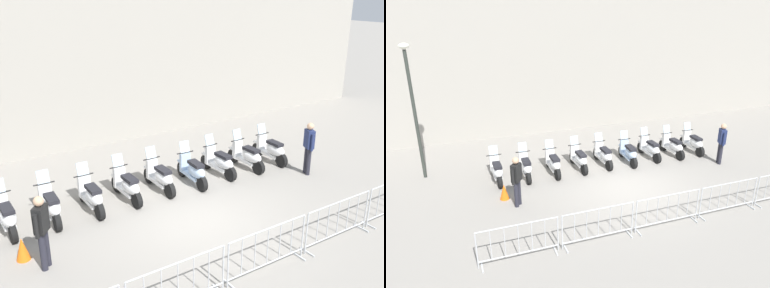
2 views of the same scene
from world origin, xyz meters
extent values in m
plane|color=gray|center=(0.00, 0.00, 0.00)|extent=(120.00, 120.00, 0.00)
cylinder|color=black|center=(-4.20, 3.02, 0.24)|extent=(0.15, 0.48, 0.48)
cylinder|color=black|center=(-4.24, 1.78, 0.24)|extent=(0.15, 0.48, 0.48)
cube|color=white|center=(-4.22, 2.40, 0.28)|extent=(0.31, 0.88, 0.10)
ellipsoid|color=white|center=(-4.23, 2.12, 0.52)|extent=(0.38, 0.85, 0.40)
cube|color=black|center=(-4.23, 2.15, 0.74)|extent=(0.30, 0.61, 0.10)
cube|color=white|center=(-4.21, 2.84, 0.55)|extent=(0.34, 0.15, 0.60)
cube|color=white|center=(-4.20, 3.02, 0.51)|extent=(0.21, 0.33, 0.06)
cylinder|color=black|center=(-3.09, 2.92, 0.24)|extent=(0.18, 0.49, 0.48)
cylinder|color=black|center=(-3.19, 1.69, 0.24)|extent=(0.18, 0.49, 0.48)
cube|color=white|center=(-3.14, 2.31, 0.28)|extent=(0.35, 0.89, 0.10)
ellipsoid|color=white|center=(-3.16, 2.03, 0.52)|extent=(0.43, 0.87, 0.40)
cube|color=black|center=(-3.16, 2.06, 0.74)|extent=(0.33, 0.62, 0.10)
cube|color=white|center=(-3.10, 2.74, 0.55)|extent=(0.35, 0.17, 0.60)
cylinder|color=black|center=(-3.10, 2.74, 0.88)|extent=(0.56, 0.08, 0.04)
cube|color=silver|center=(-3.10, 2.79, 1.06)|extent=(0.33, 0.17, 0.35)
cube|color=white|center=(-3.09, 2.92, 0.51)|extent=(0.23, 0.34, 0.06)
cylinder|color=black|center=(-2.03, 2.83, 0.24)|extent=(0.16, 0.49, 0.48)
cylinder|color=black|center=(-2.09, 1.59, 0.24)|extent=(0.16, 0.49, 0.48)
cube|color=white|center=(-2.06, 2.21, 0.28)|extent=(0.32, 0.88, 0.10)
ellipsoid|color=white|center=(-2.07, 1.93, 0.52)|extent=(0.40, 0.86, 0.40)
cube|color=black|center=(-2.07, 1.96, 0.74)|extent=(0.31, 0.61, 0.10)
cube|color=white|center=(-2.04, 2.64, 0.55)|extent=(0.35, 0.16, 0.60)
cylinder|color=black|center=(-2.04, 2.64, 0.88)|extent=(0.56, 0.06, 0.04)
cube|color=silver|center=(-2.04, 2.69, 1.06)|extent=(0.33, 0.16, 0.35)
cube|color=white|center=(-2.03, 2.83, 0.51)|extent=(0.22, 0.33, 0.06)
cylinder|color=black|center=(-0.96, 2.82, 0.24)|extent=(0.15, 0.48, 0.48)
cylinder|color=black|center=(-0.99, 1.58, 0.24)|extent=(0.15, 0.48, 0.48)
cube|color=white|center=(-0.97, 2.20, 0.28)|extent=(0.30, 0.87, 0.10)
ellipsoid|color=white|center=(-0.98, 1.92, 0.52)|extent=(0.38, 0.85, 0.40)
cube|color=black|center=(-0.98, 1.95, 0.74)|extent=(0.29, 0.61, 0.10)
cube|color=white|center=(-0.96, 2.63, 0.55)|extent=(0.34, 0.15, 0.60)
cylinder|color=black|center=(-0.96, 2.63, 0.88)|extent=(0.56, 0.05, 0.04)
cube|color=silver|center=(-0.96, 2.68, 1.06)|extent=(0.32, 0.15, 0.35)
cube|color=white|center=(-0.96, 2.82, 0.51)|extent=(0.21, 0.32, 0.06)
cylinder|color=black|center=(0.13, 2.80, 0.24)|extent=(0.16, 0.49, 0.48)
cylinder|color=black|center=(0.09, 1.56, 0.24)|extent=(0.16, 0.49, 0.48)
cube|color=white|center=(0.11, 2.18, 0.28)|extent=(0.31, 0.88, 0.10)
ellipsoid|color=white|center=(0.10, 1.90, 0.52)|extent=(0.39, 0.85, 0.40)
cube|color=black|center=(0.10, 1.93, 0.74)|extent=(0.30, 0.61, 0.10)
cube|color=white|center=(0.13, 2.61, 0.55)|extent=(0.35, 0.15, 0.60)
cylinder|color=black|center=(0.13, 2.61, 0.88)|extent=(0.56, 0.06, 0.04)
cube|color=silver|center=(0.13, 2.66, 1.06)|extent=(0.33, 0.15, 0.35)
cube|color=white|center=(0.13, 2.80, 0.51)|extent=(0.21, 0.33, 0.06)
cylinder|color=black|center=(1.26, 2.61, 0.24)|extent=(0.19, 0.49, 0.48)
cylinder|color=black|center=(1.11, 1.38, 0.24)|extent=(0.19, 0.49, 0.48)
cube|color=#A8C1E0|center=(1.19, 1.99, 0.28)|extent=(0.38, 0.89, 0.10)
ellipsoid|color=#A8C1E0|center=(1.15, 1.72, 0.52)|extent=(0.45, 0.88, 0.40)
cube|color=black|center=(1.16, 1.75, 0.74)|extent=(0.35, 0.63, 0.10)
cube|color=#A8C1E0|center=(1.24, 2.43, 0.55)|extent=(0.35, 0.18, 0.60)
cylinder|color=black|center=(1.24, 2.43, 0.88)|extent=(0.56, 0.10, 0.04)
cube|color=silver|center=(1.24, 2.47, 1.06)|extent=(0.33, 0.18, 0.35)
cube|color=#A8C1E0|center=(1.26, 2.61, 0.51)|extent=(0.24, 0.34, 0.06)
cylinder|color=black|center=(2.28, 2.67, 0.24)|extent=(0.14, 0.48, 0.48)
cylinder|color=black|center=(2.27, 1.43, 0.24)|extent=(0.14, 0.48, 0.48)
cube|color=white|center=(2.27, 2.05, 0.28)|extent=(0.29, 0.87, 0.10)
ellipsoid|color=white|center=(2.27, 1.77, 0.52)|extent=(0.37, 0.84, 0.40)
cube|color=black|center=(2.27, 1.80, 0.74)|extent=(0.29, 0.60, 0.10)
cube|color=white|center=(2.28, 2.48, 0.55)|extent=(0.34, 0.14, 0.60)
cylinder|color=black|center=(2.28, 2.48, 0.88)|extent=(0.56, 0.04, 0.04)
cube|color=silver|center=(2.28, 2.53, 1.06)|extent=(0.32, 0.14, 0.35)
cube|color=white|center=(2.28, 2.67, 0.51)|extent=(0.20, 0.32, 0.06)
cylinder|color=black|center=(3.36, 2.54, 0.24)|extent=(0.14, 0.48, 0.48)
cylinder|color=black|center=(3.35, 1.30, 0.24)|extent=(0.14, 0.48, 0.48)
cube|color=white|center=(3.35, 1.92, 0.28)|extent=(0.28, 0.87, 0.10)
ellipsoid|color=white|center=(3.35, 1.64, 0.52)|extent=(0.36, 0.84, 0.40)
cube|color=black|center=(3.35, 1.67, 0.74)|extent=(0.28, 0.60, 0.10)
cube|color=white|center=(3.35, 2.35, 0.55)|extent=(0.34, 0.14, 0.60)
cylinder|color=black|center=(3.35, 2.35, 0.88)|extent=(0.56, 0.04, 0.04)
cube|color=silver|center=(3.36, 2.40, 1.06)|extent=(0.32, 0.14, 0.35)
cube|color=white|center=(3.36, 2.54, 0.51)|extent=(0.20, 0.32, 0.06)
cylinder|color=black|center=(4.48, 2.51, 0.24)|extent=(0.18, 0.49, 0.48)
cylinder|color=black|center=(4.39, 1.28, 0.24)|extent=(0.18, 0.49, 0.48)
cube|color=white|center=(4.44, 1.89, 0.28)|extent=(0.35, 0.89, 0.10)
ellipsoid|color=white|center=(4.42, 1.62, 0.52)|extent=(0.42, 0.86, 0.40)
cube|color=black|center=(4.42, 1.65, 0.74)|extent=(0.32, 0.62, 0.10)
cube|color=white|center=(4.47, 2.33, 0.55)|extent=(0.35, 0.17, 0.60)
cylinder|color=black|center=(4.47, 2.33, 0.88)|extent=(0.56, 0.08, 0.04)
cube|color=silver|center=(4.47, 2.38, 1.06)|extent=(0.33, 0.16, 0.35)
cube|color=white|center=(4.48, 2.51, 0.51)|extent=(0.22, 0.33, 0.06)
cylinder|color=#B2B5B7|center=(-1.30, -2.52, 0.53)|extent=(0.04, 0.04, 1.05)
cylinder|color=#B2B5B7|center=(-2.35, -2.47, 1.05)|extent=(2.11, 0.14, 0.04)
cylinder|color=#B2B5B7|center=(-2.35, -2.47, 0.61)|extent=(0.02, 0.02, 0.87)
cylinder|color=#B2B5B7|center=(-2.00, -2.49, 0.61)|extent=(0.02, 0.02, 0.87)
cylinder|color=#B2B5B7|center=(-1.65, -2.50, 0.61)|extent=(0.02, 0.02, 0.87)
cube|color=#B2B5B7|center=(-1.10, -2.53, 0.02)|extent=(0.06, 0.44, 0.04)
cube|color=#B2B5B7|center=(0.84, -2.63, 0.02)|extent=(0.06, 0.44, 0.04)
cylinder|color=#B2B5B7|center=(-1.18, -2.53, 0.53)|extent=(0.04, 0.04, 1.05)
cylinder|color=#B2B5B7|center=(0.92, -2.63, 0.53)|extent=(0.04, 0.04, 1.05)
cylinder|color=#B2B5B7|center=(-0.13, -2.58, 1.05)|extent=(2.11, 0.14, 0.04)
cylinder|color=#B2B5B7|center=(-0.13, -2.58, 0.18)|extent=(2.11, 0.14, 0.04)
cylinder|color=#B2B5B7|center=(-0.83, -2.54, 0.61)|extent=(0.02, 0.02, 0.87)
cylinder|color=#B2B5B7|center=(-0.48, -2.56, 0.61)|extent=(0.02, 0.02, 0.87)
cylinder|color=#B2B5B7|center=(-0.13, -2.58, 0.61)|extent=(0.02, 0.02, 0.87)
cylinder|color=#B2B5B7|center=(0.22, -2.60, 0.61)|extent=(0.02, 0.02, 0.87)
cylinder|color=#B2B5B7|center=(0.57, -2.62, 0.61)|extent=(0.02, 0.02, 0.87)
cube|color=#B2B5B7|center=(1.13, -2.64, 0.02)|extent=(0.06, 0.44, 0.04)
cube|color=#B2B5B7|center=(3.06, -2.74, 0.02)|extent=(0.06, 0.44, 0.04)
cylinder|color=#B2B5B7|center=(1.04, -2.64, 0.53)|extent=(0.04, 0.04, 1.05)
cylinder|color=#B2B5B7|center=(3.15, -2.75, 0.53)|extent=(0.04, 0.04, 1.05)
cylinder|color=#B2B5B7|center=(2.09, -2.69, 1.05)|extent=(2.11, 0.14, 0.04)
cylinder|color=#B2B5B7|center=(2.09, -2.69, 0.18)|extent=(2.11, 0.14, 0.04)
cylinder|color=#B2B5B7|center=(1.39, -2.66, 0.61)|extent=(0.02, 0.02, 0.87)
cylinder|color=#B2B5B7|center=(1.74, -2.67, 0.61)|extent=(0.02, 0.02, 0.87)
cylinder|color=#B2B5B7|center=(2.09, -2.69, 0.61)|extent=(0.02, 0.02, 0.87)
cylinder|color=#B2B5B7|center=(2.45, -2.71, 0.61)|extent=(0.02, 0.02, 0.87)
cylinder|color=#B2B5B7|center=(2.80, -2.73, 0.61)|extent=(0.02, 0.02, 0.87)
cube|color=#B2B5B7|center=(3.35, -2.76, 0.02)|extent=(0.06, 0.44, 0.04)
cylinder|color=#B2B5B7|center=(3.27, -2.75, 0.53)|extent=(0.04, 0.04, 1.05)
cylinder|color=#B2B5B7|center=(3.62, -2.77, 0.61)|extent=(0.02, 0.02, 0.87)
cylinder|color=#23232D|center=(4.62, 0.33, 0.45)|extent=(0.14, 0.14, 0.90)
cylinder|color=#23232D|center=(4.70, 0.50, 0.45)|extent=(0.14, 0.14, 0.90)
cube|color=navy|center=(4.66, 0.41, 1.20)|extent=(0.35, 0.42, 0.60)
sphere|color=tan|center=(4.66, 0.41, 1.62)|extent=(0.22, 0.22, 0.22)
cylinder|color=navy|center=(4.56, 0.21, 1.15)|extent=(0.09, 0.09, 0.55)
cylinder|color=navy|center=(4.75, 0.62, 1.15)|extent=(0.09, 0.09, 0.55)
cylinder|color=#23232D|center=(-4.00, 0.27, 0.45)|extent=(0.14, 0.14, 0.90)
cylinder|color=#23232D|center=(-3.88, 0.40, 0.45)|extent=(0.14, 0.14, 0.90)
cube|color=black|center=(-3.94, 0.33, 1.20)|extent=(0.41, 0.41, 0.60)
sphere|color=tan|center=(-3.94, 0.33, 1.62)|extent=(0.22, 0.22, 0.22)
cylinder|color=black|center=(-4.09, 0.16, 1.15)|extent=(0.09, 0.09, 0.55)
cylinder|color=black|center=(-3.78, 0.50, 1.15)|extent=(0.09, 0.09, 0.55)
cone|color=orange|center=(-4.26, 0.93, 0.28)|extent=(0.32, 0.32, 0.55)
camera|label=1|loc=(-6.19, -8.22, 5.88)|focal=41.65mm
camera|label=2|loc=(-6.21, -10.13, 6.25)|focal=33.98mm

